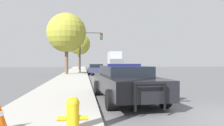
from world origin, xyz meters
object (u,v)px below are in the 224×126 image
at_px(box_truck, 115,60).
at_px(tree_sidewalk_far, 79,44).
at_px(police_car, 125,82).
at_px(car_background_midblock, 96,69).
at_px(traffic_light, 89,44).
at_px(tree_sidewalk_mid, 66,33).
at_px(fire_hydrant, 73,116).

xyz_separation_m(box_truck, tree_sidewalk_far, (-6.88, -4.25, 2.73)).
relative_size(police_car, car_background_midblock, 1.18).
bearing_deg(police_car, car_background_midblock, -93.32).
height_order(traffic_light, box_truck, traffic_light).
bearing_deg(traffic_light, tree_sidewalk_far, 98.07).
xyz_separation_m(traffic_light, tree_sidewalk_far, (-1.39, 9.77, 0.70)).
relative_size(tree_sidewalk_far, tree_sidewalk_mid, 0.91).
bearing_deg(traffic_light, police_car, -87.23).
height_order(police_car, fire_hydrant, police_car).
distance_m(traffic_light, tree_sidewalk_mid, 4.51).
relative_size(police_car, tree_sidewalk_mid, 0.77).
xyz_separation_m(police_car, car_background_midblock, (-0.17, 17.15, -0.07)).
bearing_deg(car_background_midblock, tree_sidewalk_mid, -169.86).
bearing_deg(police_car, tree_sidewalk_far, -89.39).
height_order(fire_hydrant, box_truck, box_truck).
relative_size(fire_hydrant, car_background_midblock, 0.17).
distance_m(police_car, tree_sidewalk_mid, 17.60).
xyz_separation_m(car_background_midblock, tree_sidewalk_far, (-2.20, 12.90, 3.88)).
relative_size(fire_hydrant, tree_sidewalk_mid, 0.11).
xyz_separation_m(police_car, tree_sidewalk_far, (-2.37, 30.05, 3.81)).
bearing_deg(fire_hydrant, tree_sidewalk_far, 90.79).
bearing_deg(tree_sidewalk_mid, car_background_midblock, 6.81).
relative_size(police_car, traffic_light, 1.00).
bearing_deg(traffic_light, fire_hydrant, -92.10).
height_order(tree_sidewalk_far, tree_sidewalk_mid, tree_sidewalk_mid).
bearing_deg(fire_hydrant, car_background_midblock, 85.46).
relative_size(car_background_midblock, tree_sidewalk_mid, 0.65).
bearing_deg(tree_sidewalk_far, traffic_light, -81.93).
height_order(fire_hydrant, car_background_midblock, car_background_midblock).
height_order(police_car, tree_sidewalk_far, tree_sidewalk_far).
distance_m(traffic_light, car_background_midblock, 4.53).
distance_m(fire_hydrant, box_truck, 39.33).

